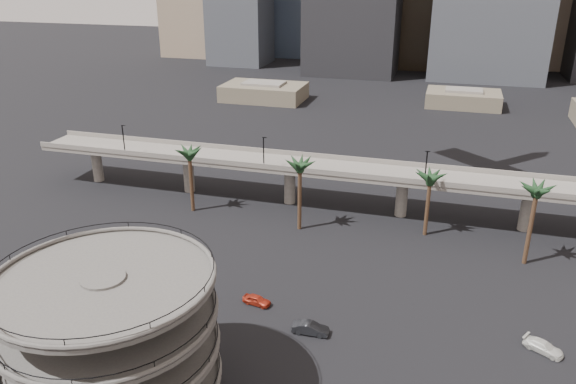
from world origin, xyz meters
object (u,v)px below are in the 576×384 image
(car_a, at_px, (257,300))
(car_b, at_px, (310,328))
(parking_ramp, at_px, (111,332))
(car_c, at_px, (543,347))
(overpass, at_px, (345,174))

(car_a, relative_size, car_b, 0.85)
(parking_ramp, height_order, car_a, parking_ramp)
(car_b, distance_m, car_c, 28.94)
(overpass, bearing_deg, parking_ramp, -102.43)
(parking_ramp, height_order, overpass, parking_ramp)
(car_b, height_order, car_c, car_b)
(overpass, height_order, car_b, overpass)
(parking_ramp, distance_m, overpass, 60.46)
(car_a, distance_m, car_b, 9.96)
(overpass, relative_size, car_b, 27.10)
(car_c, bearing_deg, car_a, 119.50)
(overpass, xyz_separation_m, car_b, (3.55, -40.58, -6.55))
(car_a, xyz_separation_m, car_c, (37.52, 0.12, 0.01))
(car_a, xyz_separation_m, car_b, (8.93, -4.42, 0.10))
(car_b, relative_size, car_c, 0.99)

